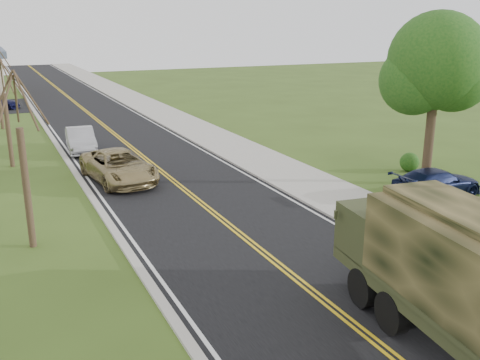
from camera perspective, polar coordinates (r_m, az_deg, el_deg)
ground at (r=13.91m, az=14.74°, el=-16.80°), size 160.00×160.00×0.00m
road at (r=49.88m, az=-16.17°, el=7.10°), size 8.00×120.00×0.01m
curb_right at (r=50.69m, az=-11.52°, el=7.62°), size 0.30×120.00×0.12m
sidewalk_right at (r=51.14m, az=-9.61°, el=7.78°), size 3.20×120.00×0.10m
curb_left at (r=49.39m, az=-20.94°, el=6.64°), size 0.30×120.00×0.10m
leafy_tree at (r=26.64m, az=20.21°, el=11.10°), size 4.83×4.50×8.10m
bare_tree_a at (r=19.32m, az=-21.98°, el=0.59°), size 1.93×2.26×6.08m
bare_tree_b at (r=31.10m, az=-23.59°, el=5.74°), size 1.83×2.14×5.73m
military_truck at (r=13.61m, az=22.00°, el=-8.62°), size 3.32×7.28×3.51m
suv_champagne at (r=26.84m, az=-12.81°, el=1.45°), size 3.19×5.75×1.52m
sedan_silver at (r=33.74m, az=-16.63°, el=4.12°), size 1.84×4.48×1.44m
pickup_navy at (r=25.43m, az=20.23°, el=-0.28°), size 4.44×1.86×1.28m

